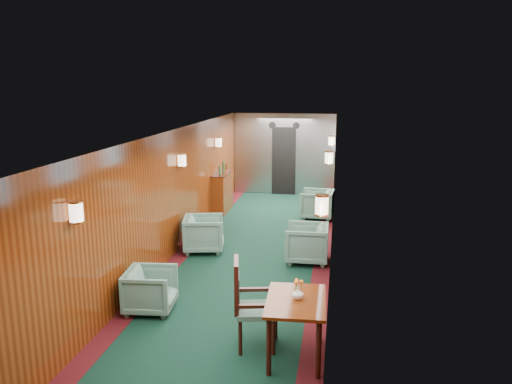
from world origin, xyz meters
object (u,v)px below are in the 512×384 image
credenza (222,192)px  armchair_left_far (204,234)px  armchair_left_near (151,290)px  armchair_right_near (307,243)px  side_chair (247,300)px  dining_table (296,309)px  armchair_right_far (317,204)px

credenza → armchair_left_far: size_ratio=1.66×
armchair_left_near → armchair_right_near: (2.10, 2.42, 0.04)m
credenza → side_chair: bearing=-74.1°
armchair_right_near → armchair_left_far: bearing=-98.2°
dining_table → armchair_left_near: 2.39m
armchair_left_near → credenza: bearing=-2.4°
credenza → armchair_left_near: bearing=-87.1°
dining_table → credenza: bearing=108.0°
credenza → dining_table: bearing=-69.7°
armchair_left_far → armchair_right_far: size_ratio=0.99×
side_chair → credenza: 6.83m
credenza → armchair_right_near: credenza is taller
armchair_left_near → armchair_right_near: 3.21m
dining_table → side_chair: side_chair is taller
armchair_right_near → armchair_right_far: armchair_right_far is taller
dining_table → armchair_left_far: bearing=118.1°
armchair_left_near → armchair_right_far: (2.15, 5.49, 0.04)m
credenza → armchair_right_far: credenza is taller
dining_table → armchair_right_near: 3.35m
armchair_left_near → armchair_left_far: armchair_left_far is taller
armchair_right_near → armchair_right_far: size_ratio=0.99×
dining_table → armchair_left_near: dining_table is taller
armchair_left_near → armchair_right_near: armchair_right_near is taller
credenza → armchair_left_near: 5.81m
side_chair → armchair_left_far: side_chair is taller
credenza → armchair_right_near: bearing=-54.7°
credenza → armchair_left_far: (0.36, -3.10, -0.16)m
credenza → armchair_right_far: size_ratio=1.65×
side_chair → credenza: credenza is taller
side_chair → armchair_left_far: 3.79m
dining_table → armchair_right_near: bearing=89.2°
credenza → armchair_right_far: 2.47m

